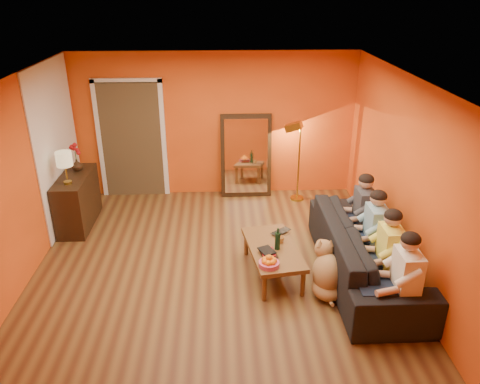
{
  "coord_description": "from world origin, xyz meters",
  "views": [
    {
      "loc": [
        0.1,
        -5.38,
        3.66
      ],
      "look_at": [
        0.35,
        0.5,
        1.0
      ],
      "focal_mm": 35.0,
      "sensor_mm": 36.0,
      "label": 1
    }
  ],
  "objects_px": {
    "table_lamp": "(65,168)",
    "person_far_right": "(364,214)",
    "person_mid_left": "(389,255)",
    "mirror_frame": "(246,156)",
    "sideboard": "(77,200)",
    "vase": "(77,165)",
    "laptop": "(283,233)",
    "person_far_left": "(405,281)",
    "person_mid_right": "(375,233)",
    "sofa": "(366,251)",
    "wine_bottle": "(278,239)",
    "dog": "(328,270)",
    "tumbler": "(281,240)",
    "floor_lamp": "(299,162)",
    "coffee_table": "(273,260)"
  },
  "relations": [
    {
      "from": "table_lamp",
      "to": "person_far_right",
      "type": "distance_m",
      "value": 4.46
    },
    {
      "from": "person_mid_left",
      "to": "person_far_right",
      "type": "xyz_separation_m",
      "value": [
        0.0,
        1.1,
        0.0
      ]
    },
    {
      "from": "table_lamp",
      "to": "person_mid_left",
      "type": "bearing_deg",
      "value": -22.68
    },
    {
      "from": "mirror_frame",
      "to": "sideboard",
      "type": "bearing_deg",
      "value": -158.84
    },
    {
      "from": "sideboard",
      "to": "vase",
      "type": "xyz_separation_m",
      "value": [
        0.0,
        0.25,
        0.52
      ]
    },
    {
      "from": "person_mid_left",
      "to": "laptop",
      "type": "bearing_deg",
      "value": 142.56
    },
    {
      "from": "person_far_left",
      "to": "person_mid_left",
      "type": "distance_m",
      "value": 0.55
    },
    {
      "from": "mirror_frame",
      "to": "person_mid_right",
      "type": "bearing_deg",
      "value": -59.25
    },
    {
      "from": "sofa",
      "to": "table_lamp",
      "type": "bearing_deg",
      "value": 72.02
    },
    {
      "from": "table_lamp",
      "to": "wine_bottle",
      "type": "height_order",
      "value": "table_lamp"
    },
    {
      "from": "laptop",
      "to": "vase",
      "type": "relative_size",
      "value": 1.66
    },
    {
      "from": "person_mid_left",
      "to": "person_mid_right",
      "type": "height_order",
      "value": "same"
    },
    {
      "from": "mirror_frame",
      "to": "laptop",
      "type": "height_order",
      "value": "mirror_frame"
    },
    {
      "from": "dog",
      "to": "wine_bottle",
      "type": "height_order",
      "value": "dog"
    },
    {
      "from": "tumbler",
      "to": "vase",
      "type": "height_order",
      "value": "vase"
    },
    {
      "from": "floor_lamp",
      "to": "tumbler",
      "type": "bearing_deg",
      "value": -82.89
    },
    {
      "from": "person_far_right",
      "to": "dog",
      "type": "bearing_deg",
      "value": -124.98
    },
    {
      "from": "table_lamp",
      "to": "person_mid_right",
      "type": "bearing_deg",
      "value": -16.28
    },
    {
      "from": "table_lamp",
      "to": "person_mid_right",
      "type": "xyz_separation_m",
      "value": [
        4.37,
        -1.28,
        -0.49
      ]
    },
    {
      "from": "floor_lamp",
      "to": "person_mid_left",
      "type": "bearing_deg",
      "value": -55.71
    },
    {
      "from": "tumbler",
      "to": "laptop",
      "type": "bearing_deg",
      "value": 75.38
    },
    {
      "from": "floor_lamp",
      "to": "tumbler",
      "type": "xyz_separation_m",
      "value": [
        -0.59,
        -2.25,
        -0.26
      ]
    },
    {
      "from": "person_mid_left",
      "to": "table_lamp",
      "type": "bearing_deg",
      "value": 157.32
    },
    {
      "from": "table_lamp",
      "to": "tumbler",
      "type": "bearing_deg",
      "value": -20.21
    },
    {
      "from": "sideboard",
      "to": "sofa",
      "type": "height_order",
      "value": "sideboard"
    },
    {
      "from": "mirror_frame",
      "to": "floor_lamp",
      "type": "bearing_deg",
      "value": -16.82
    },
    {
      "from": "dog",
      "to": "person_far_left",
      "type": "distance_m",
      "value": 0.98
    },
    {
      "from": "person_mid_left",
      "to": "person_far_right",
      "type": "height_order",
      "value": "same"
    },
    {
      "from": "sideboard",
      "to": "person_mid_right",
      "type": "bearing_deg",
      "value": -19.83
    },
    {
      "from": "mirror_frame",
      "to": "person_far_left",
      "type": "distance_m",
      "value": 4.08
    },
    {
      "from": "person_mid_left",
      "to": "person_mid_right",
      "type": "xyz_separation_m",
      "value": [
        0.0,
        0.55,
        0.0
      ]
    },
    {
      "from": "coffee_table",
      "to": "person_mid_right",
      "type": "xyz_separation_m",
      "value": [
        1.36,
        -0.0,
        0.4
      ]
    },
    {
      "from": "person_mid_right",
      "to": "laptop",
      "type": "relative_size",
      "value": 3.93
    },
    {
      "from": "mirror_frame",
      "to": "vase",
      "type": "height_order",
      "value": "mirror_frame"
    },
    {
      "from": "mirror_frame",
      "to": "wine_bottle",
      "type": "relative_size",
      "value": 4.9
    },
    {
      "from": "mirror_frame",
      "to": "dog",
      "type": "distance_m",
      "value": 3.27
    },
    {
      "from": "table_lamp",
      "to": "person_mid_left",
      "type": "relative_size",
      "value": 0.42
    },
    {
      "from": "vase",
      "to": "dog",
      "type": "bearing_deg",
      "value": -32.27
    },
    {
      "from": "person_mid_right",
      "to": "wine_bottle",
      "type": "distance_m",
      "value": 1.31
    },
    {
      "from": "dog",
      "to": "vase",
      "type": "relative_size",
      "value": 3.91
    },
    {
      "from": "person_mid_right",
      "to": "vase",
      "type": "xyz_separation_m",
      "value": [
        -4.37,
        1.83,
        0.33
      ]
    },
    {
      "from": "person_far_left",
      "to": "dog",
      "type": "bearing_deg",
      "value": 139.2
    },
    {
      "from": "sideboard",
      "to": "person_mid_left",
      "type": "distance_m",
      "value": 4.86
    },
    {
      "from": "person_mid_right",
      "to": "laptop",
      "type": "xyz_separation_m",
      "value": [
        -1.18,
        0.35,
        -0.18
      ]
    },
    {
      "from": "vase",
      "to": "person_mid_left",
      "type": "bearing_deg",
      "value": -28.53
    },
    {
      "from": "mirror_frame",
      "to": "coffee_table",
      "type": "relative_size",
      "value": 1.25
    },
    {
      "from": "person_far_left",
      "to": "person_mid_left",
      "type": "relative_size",
      "value": 1.0
    },
    {
      "from": "mirror_frame",
      "to": "person_mid_right",
      "type": "relative_size",
      "value": 1.25
    },
    {
      "from": "person_far_left",
      "to": "table_lamp",
      "type": "bearing_deg",
      "value": 151.47
    },
    {
      "from": "mirror_frame",
      "to": "coffee_table",
      "type": "bearing_deg",
      "value": -85.25
    }
  ]
}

